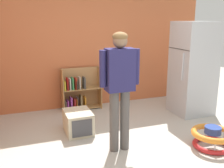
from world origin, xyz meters
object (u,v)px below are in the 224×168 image
object	(u,v)px
refrigerator	(193,69)
baby_walker	(212,137)
standing_person	(120,82)
bookshelf	(79,92)
pet_carrier	(78,122)

from	to	relation	value
refrigerator	baby_walker	bearing A→B (deg)	-114.37
refrigerator	standing_person	size ratio (longest dim) A/B	1.07
refrigerator	baby_walker	distance (m)	1.65
bookshelf	baby_walker	world-z (taller)	bookshelf
refrigerator	baby_walker	xyz separation A→B (m)	(-0.61, -1.35, -0.73)
refrigerator	bookshelf	distance (m)	2.31
standing_person	baby_walker	bearing A→B (deg)	-17.72
pet_carrier	refrigerator	bearing A→B (deg)	4.12
standing_person	baby_walker	world-z (taller)	standing_person
bookshelf	pet_carrier	distance (m)	1.19
bookshelf	pet_carrier	size ratio (longest dim) A/B	1.54
baby_walker	bookshelf	bearing A→B (deg)	121.58
bookshelf	baby_walker	distance (m)	2.73
baby_walker	pet_carrier	bearing A→B (deg)	145.34
baby_walker	pet_carrier	world-z (taller)	pet_carrier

